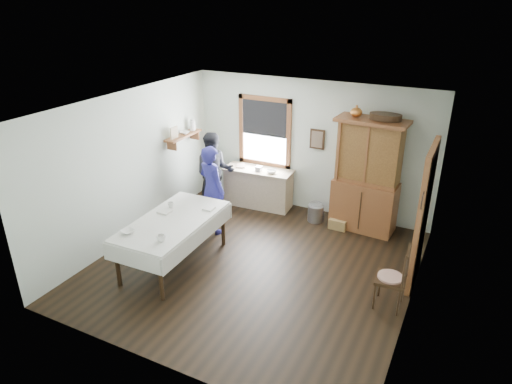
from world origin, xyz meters
TOP-DOWN VIEW (x-y plane):
  - room at (0.00, 0.00)m, footprint 5.01×5.01m
  - window at (-1.00, 2.46)m, footprint 1.18×0.07m
  - doorway at (2.46, 0.85)m, footprint 0.09×1.14m
  - wall_shelf at (-2.37, 1.54)m, footprint 0.24×1.00m
  - framed_picture at (0.15, 2.46)m, footprint 0.30×0.04m
  - rug_beater at (2.45, 0.30)m, footprint 0.01×0.27m
  - work_counter at (-0.99, 2.15)m, footprint 1.47×0.64m
  - china_hutch at (1.27, 2.13)m, footprint 1.31×0.68m
  - dining_table at (-1.23, -0.53)m, footprint 1.14×2.09m
  - spindle_chair at (2.22, -0.07)m, footprint 0.49×0.49m
  - pail at (0.36, 2.01)m, footprint 0.41×0.41m
  - wicker_basket at (0.86, 1.91)m, footprint 0.35×0.25m
  - woman_blue at (-1.26, 0.75)m, footprint 0.68×0.56m
  - figure_dark at (-1.69, 1.56)m, footprint 0.95×0.90m
  - table_cup_a at (-0.96, -1.17)m, footprint 0.17×0.17m
  - table_cup_b at (-1.52, -0.17)m, footprint 0.14×0.14m
  - table_bowl at (-1.57, -1.20)m, footprint 0.26×0.26m
  - counter_book at (-1.50, 2.11)m, footprint 0.24×0.27m
  - counter_bowl at (-0.66, 2.08)m, footprint 0.21×0.21m
  - shelf_bowl at (-2.37, 1.55)m, footprint 0.22×0.22m

SIDE VIEW (x-z plane):
  - wicker_basket at x=0.86m, z-range 0.00..0.20m
  - pail at x=0.36m, z-range 0.00..0.34m
  - work_counter at x=-0.99m, z-range 0.00..0.83m
  - dining_table at x=-1.23m, z-range 0.00..0.83m
  - spindle_chair at x=2.22m, z-range 0.00..1.00m
  - figure_dark at x=-1.69m, z-range 0.00..1.55m
  - woman_blue at x=-1.26m, z-range 0.00..1.58m
  - counter_book at x=-1.50m, z-range 0.83..0.85m
  - table_bowl at x=-1.57m, z-range 0.83..0.88m
  - counter_bowl at x=-0.66m, z-range 0.83..0.89m
  - table_cup_b at x=-1.52m, z-range 0.83..0.93m
  - table_cup_a at x=-0.96m, z-range 0.83..0.93m
  - china_hutch at x=1.27m, z-range 0.00..2.17m
  - doorway at x=2.46m, z-range 0.05..2.27m
  - room at x=0.00m, z-range 0.00..2.70m
  - framed_picture at x=0.15m, z-range 1.35..1.75m
  - wall_shelf at x=-2.37m, z-range 1.35..1.79m
  - shelf_bowl at x=-2.37m, z-range 1.57..1.62m
  - window at x=-1.00m, z-range 0.89..2.37m
  - rug_beater at x=2.45m, z-range 1.58..1.86m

